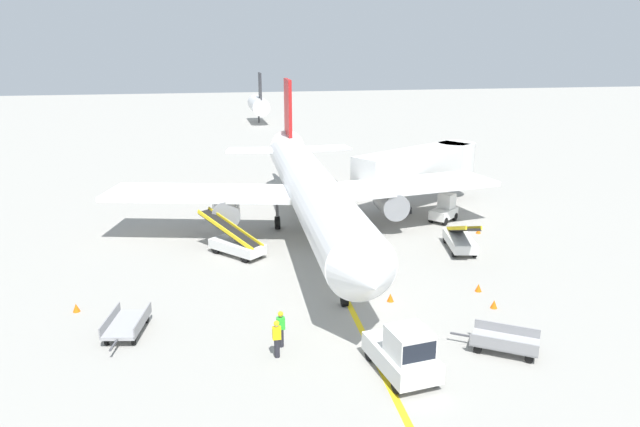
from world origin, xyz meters
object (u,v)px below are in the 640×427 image
object	(u,v)px
belt_loader_forward_hold	(236,243)
safety_cone_nose_left	(494,304)
safety_cone_nose_right	(390,297)
safety_cone_wingtip_right	(76,308)
safety_cone_tail_area	(478,288)
baggage_cart_loaded	(127,324)
belt_loader_aft_hold	(460,239)
baggage_cart_empty_trailing	(504,342)
ground_crew_marshaller	(281,328)
jet_bridge	(425,164)
pushback_tug	(404,353)
airliner	(310,187)
safety_cone_wingtip_left	(478,230)
ground_crew_wing_walker	(277,338)
baggage_tug_near_wing	(445,209)

from	to	relation	value
belt_loader_forward_hold	safety_cone_nose_left	size ratio (longest dim) A/B	10.51
safety_cone_nose_right	safety_cone_wingtip_right	size ratio (longest dim) A/B	1.00
safety_cone_tail_area	safety_cone_wingtip_right	bearing A→B (deg)	175.08
baggage_cart_loaded	safety_cone_tail_area	xyz separation A→B (m)	(18.14, 1.10, -0.25)
belt_loader_aft_hold	safety_cone_nose_right	size ratio (longest dim) A/B	11.72
safety_cone_nose_right	safety_cone_tail_area	distance (m)	5.10
baggage_cart_empty_trailing	ground_crew_marshaller	xyz separation A→B (m)	(-9.44, 2.41, 0.44)
jet_bridge	baggage_cart_empty_trailing	bearing A→B (deg)	-103.27
pushback_tug	baggage_cart_loaded	size ratio (longest dim) A/B	1.00
airliner	safety_cone_nose_right	world-z (taller)	airliner
ground_crew_marshaller	safety_cone_wingtip_left	size ratio (longest dim) A/B	3.86
safety_cone_wingtip_left	safety_cone_tail_area	distance (m)	10.49
pushback_tug	safety_cone_wingtip_left	size ratio (longest dim) A/B	8.69
baggage_cart_loaded	ground_crew_wing_walker	distance (m)	7.41
baggage_tug_near_wing	belt_loader_aft_hold	distance (m)	6.63
belt_loader_aft_hold	baggage_cart_loaded	xyz separation A→B (m)	(-20.00, -7.42, -0.31)
jet_bridge	ground_crew_marshaller	xyz separation A→B (m)	(-15.00, -21.16, -2.63)
airliner	belt_loader_forward_hold	size ratio (longest dim) A/B	7.64
pushback_tug	safety_cone_tail_area	size ratio (longest dim) A/B	8.69
baggage_cart_loaded	safety_cone_nose_right	xyz separation A→B (m)	(13.04, 0.85, -0.25)
baggage_cart_empty_trailing	safety_cone_nose_left	distance (m)	4.41
safety_cone_nose_left	safety_cone_wingtip_left	size ratio (longest dim) A/B	1.00
pushback_tug	baggage_cart_loaded	bearing A→B (deg)	152.36
baggage_tug_near_wing	safety_cone_nose_right	world-z (taller)	baggage_tug_near_wing
belt_loader_aft_hold	baggage_cart_empty_trailing	bearing A→B (deg)	-106.74
airliner	belt_loader_aft_hold	bearing A→B (deg)	-31.35
jet_bridge	safety_cone_wingtip_left	size ratio (longest dim) A/B	28.15
baggage_tug_near_wing	ground_crew_marshaller	distance (m)	22.20
baggage_cart_loaded	baggage_cart_empty_trailing	xyz separation A→B (m)	(16.25, -5.06, 0.00)
safety_cone_nose_right	safety_cone_wingtip_right	world-z (taller)	same
belt_loader_aft_hold	safety_cone_wingtip_left	bearing A→B (deg)	46.95
baggage_tug_near_wing	belt_loader_forward_hold	distance (m)	16.62
ground_crew_wing_walker	safety_cone_nose_right	world-z (taller)	ground_crew_wing_walker
baggage_tug_near_wing	airliner	bearing A→B (deg)	-174.78
baggage_cart_empty_trailing	ground_crew_wing_walker	size ratio (longest dim) A/B	2.09
jet_bridge	safety_cone_wingtip_left	distance (m)	8.76
baggage_cart_empty_trailing	ground_crew_marshaller	world-z (taller)	ground_crew_marshaller
baggage_tug_near_wing	ground_crew_wing_walker	distance (m)	23.04
jet_bridge	belt_loader_aft_hold	xyz separation A→B (m)	(-1.80, -11.09, -2.77)
belt_loader_aft_hold	baggage_cart_empty_trailing	distance (m)	13.03
belt_loader_forward_hold	safety_cone_wingtip_right	world-z (taller)	belt_loader_forward_hold
jet_bridge	safety_cone_tail_area	xyz separation A→B (m)	(-3.67, -17.41, -3.32)
safety_cone_nose_left	safety_cone_tail_area	xyz separation A→B (m)	(0.20, 2.09, 0.00)
safety_cone_wingtip_right	pushback_tug	bearing A→B (deg)	-32.07
ground_crew_wing_walker	safety_cone_wingtip_right	size ratio (longest dim) A/B	3.86
airliner	safety_cone_wingtip_right	distance (m)	17.35
baggage_cart_empty_trailing	belt_loader_aft_hold	bearing A→B (deg)	73.26
safety_cone_wingtip_left	safety_cone_tail_area	size ratio (longest dim) A/B	1.00
belt_loader_forward_hold	ground_crew_marshaller	world-z (taller)	belt_loader_forward_hold
safety_cone_tail_area	belt_loader_forward_hold	bearing A→B (deg)	145.92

